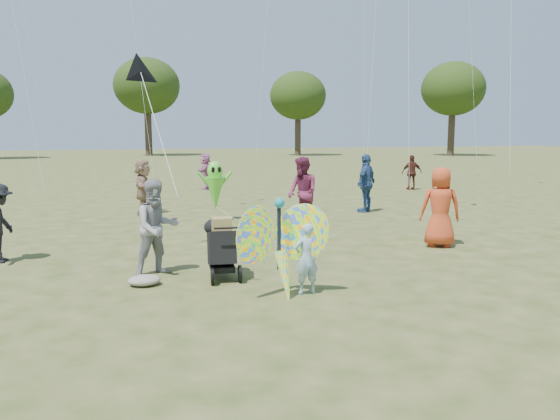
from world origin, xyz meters
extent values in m
plane|color=#51592B|center=(0.00, 0.00, 0.00)|extent=(160.00, 160.00, 0.00)
imported|color=#94B8D1|center=(-0.36, -0.29, 0.58)|extent=(0.45, 0.32, 1.15)
imported|color=gray|center=(-2.47, 1.65, 0.86)|extent=(0.99, 0.86, 1.73)
ellipsoid|color=gray|center=(-2.77, 1.01, 0.09)|extent=(0.54, 0.44, 0.17)
imported|color=#C94320|center=(3.80, 2.17, 0.90)|extent=(1.04, 0.89, 1.80)
imported|color=#2D4D7E|center=(4.74, 7.57, 0.94)|extent=(1.15, 1.04, 1.87)
imported|color=#9A775E|center=(-2.13, 9.30, 0.86)|extent=(0.93, 1.68, 1.73)
imported|color=maroon|center=(1.74, 5.45, 0.96)|extent=(0.86, 1.03, 1.91)
imported|color=#4D2019|center=(9.90, 13.16, 0.78)|extent=(0.98, 0.57, 1.56)
imported|color=#B9699B|center=(1.17, 16.43, 0.81)|extent=(0.97, 1.57, 1.61)
cube|color=black|center=(-1.43, 1.03, 0.55)|extent=(0.57, 0.92, 0.71)
cube|color=black|center=(-1.43, 1.03, 0.22)|extent=(0.50, 0.73, 0.10)
ellipsoid|color=black|center=(-1.43, 1.28, 0.88)|extent=(0.51, 0.45, 0.33)
cylinder|color=black|center=(-1.67, 0.68, 0.15)|extent=(0.09, 0.30, 0.30)
cylinder|color=black|center=(-1.19, 0.68, 0.15)|extent=(0.09, 0.30, 0.30)
cylinder|color=black|center=(-1.43, 1.48, 0.11)|extent=(0.08, 0.22, 0.22)
cylinder|color=black|center=(-1.43, 0.55, 0.98)|extent=(0.44, 0.09, 0.03)
cube|color=#A58D50|center=(-1.43, 0.98, 0.96)|extent=(0.38, 0.32, 0.26)
ellipsoid|color=#F74127|center=(-1.18, -0.28, 0.98)|extent=(0.98, 0.71, 1.24)
ellipsoid|color=#F74127|center=(-0.42, -0.28, 0.98)|extent=(0.98, 0.71, 1.24)
cylinder|color=black|center=(-0.80, -0.26, 0.93)|extent=(0.06, 0.06, 1.00)
cone|color=#F74127|center=(-0.75, -0.43, 0.30)|extent=(0.36, 0.49, 0.93)
sphere|color=teal|center=(-0.80, -0.28, 1.48)|extent=(0.16, 0.16, 0.16)
cone|color=black|center=(-2.51, 3.64, 3.79)|extent=(0.89, 0.62, 0.81)
cylinder|color=silver|center=(-2.29, 2.70, 2.59)|extent=(0.46, 1.90, 2.41)
cone|color=#5DDE34|center=(-0.23, 7.38, 0.80)|extent=(0.56, 0.56, 0.95)
ellipsoid|color=#5DDE34|center=(-0.23, 7.38, 1.45)|extent=(0.44, 0.39, 0.57)
ellipsoid|color=black|center=(-0.32, 7.20, 1.50)|extent=(0.10, 0.05, 0.17)
ellipsoid|color=black|center=(-0.14, 7.20, 1.50)|extent=(0.10, 0.05, 0.17)
cylinder|color=#5DDE34|center=(-0.53, 7.38, 1.20)|extent=(0.43, 0.10, 0.49)
cylinder|color=#5DDE34|center=(0.07, 7.38, 1.20)|extent=(0.43, 0.10, 0.49)
cylinder|color=silver|center=(0.07, 7.18, 0.20)|extent=(0.61, 0.41, 0.41)
cylinder|color=silver|center=(10.81, 8.48, 7.06)|extent=(3.63, 4.97, 11.51)
cylinder|color=#3A2D21|center=(2.00, 55.00, 2.31)|extent=(0.77, 0.77, 4.62)
ellipsoid|color=#2B4214|center=(2.00, 55.00, 7.70)|extent=(7.26, 7.26, 6.17)
cylinder|color=#3A2D21|center=(18.00, 50.00, 1.99)|extent=(0.66, 0.67, 3.99)
ellipsoid|color=#2B4214|center=(18.00, 50.00, 6.65)|extent=(6.27, 6.27, 5.33)
cylinder|color=#3A2D21|center=(34.00, 44.00, 2.21)|extent=(0.73, 0.73, 4.41)
ellipsoid|color=#2B4214|center=(34.00, 44.00, 7.35)|extent=(6.93, 6.93, 5.89)
camera|label=1|loc=(-3.40, -8.16, 2.54)|focal=35.00mm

